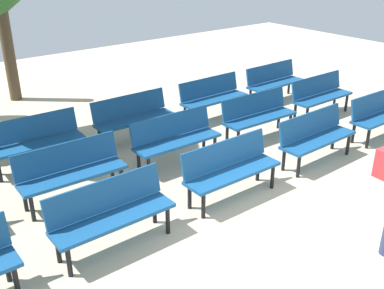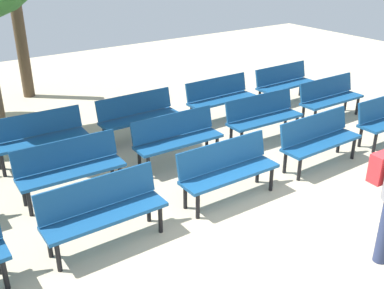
{
  "view_description": "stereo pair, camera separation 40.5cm",
  "coord_description": "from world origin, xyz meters",
  "px_view_note": "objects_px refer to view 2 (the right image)",
  "views": [
    {
      "loc": [
        -4.17,
        -2.86,
        3.62
      ],
      "look_at": [
        0.0,
        2.49,
        0.55
      ],
      "focal_mm": 42.55,
      "sensor_mm": 36.0,
      "label": 1
    },
    {
      "loc": [
        -3.84,
        -3.1,
        3.62
      ],
      "look_at": [
        0.0,
        2.49,
        0.55
      ],
      "focal_mm": 42.55,
      "sensor_mm": 36.0,
      "label": 2
    }
  ],
  "objects_px": {
    "bench_r1_c1": "(70,166)",
    "bench_r0_c2": "(227,168)",
    "bench_r2_c1": "(39,135)",
    "bench_r2_c3": "(220,96)",
    "bench_r0_c3": "(319,138)",
    "bench_r2_c2": "(138,114)",
    "bench_r1_c3": "(263,115)",
    "bench_r1_c4": "(330,96)",
    "bench_r1_c2": "(177,136)",
    "bench_r2_c4": "(284,82)",
    "tree_1": "(21,41)",
    "bench_r0_c1": "(103,208)"
  },
  "relations": [
    {
      "from": "bench_r1_c1",
      "to": "bench_r0_c2",
      "type": "bearing_deg",
      "value": -34.11
    },
    {
      "from": "bench_r2_c1",
      "to": "bench_r2_c3",
      "type": "relative_size",
      "value": 1.01
    },
    {
      "from": "bench_r0_c3",
      "to": "bench_r2_c2",
      "type": "height_order",
      "value": "same"
    },
    {
      "from": "bench_r1_c3",
      "to": "bench_r2_c2",
      "type": "height_order",
      "value": "same"
    },
    {
      "from": "bench_r1_c4",
      "to": "bench_r2_c3",
      "type": "relative_size",
      "value": 1.0
    },
    {
      "from": "bench_r0_c2",
      "to": "bench_r1_c1",
      "type": "xyz_separation_m",
      "value": [
        -1.92,
        1.39,
        0.0
      ]
    },
    {
      "from": "bench_r1_c3",
      "to": "bench_r2_c1",
      "type": "xyz_separation_m",
      "value": [
        -3.9,
        1.46,
        0.0
      ]
    },
    {
      "from": "bench_r1_c2",
      "to": "bench_r1_c3",
      "type": "relative_size",
      "value": 1.0
    },
    {
      "from": "bench_r2_c4",
      "to": "tree_1",
      "type": "relative_size",
      "value": 0.58
    },
    {
      "from": "tree_1",
      "to": "bench_r0_c1",
      "type": "bearing_deg",
      "value": -98.33
    },
    {
      "from": "bench_r0_c1",
      "to": "bench_r1_c2",
      "type": "bearing_deg",
      "value": 34.98
    },
    {
      "from": "bench_r2_c4",
      "to": "tree_1",
      "type": "distance_m",
      "value": 6.4
    },
    {
      "from": "bench_r0_c1",
      "to": "bench_r1_c4",
      "type": "height_order",
      "value": "same"
    },
    {
      "from": "bench_r0_c1",
      "to": "bench_r1_c4",
      "type": "xyz_separation_m",
      "value": [
        5.97,
        1.38,
        0.0
      ]
    },
    {
      "from": "bench_r0_c3",
      "to": "tree_1",
      "type": "height_order",
      "value": "tree_1"
    },
    {
      "from": "bench_r1_c3",
      "to": "bench_r2_c2",
      "type": "xyz_separation_m",
      "value": [
        -1.98,
        1.43,
        0.0
      ]
    },
    {
      "from": "bench_r2_c2",
      "to": "bench_r1_c3",
      "type": "bearing_deg",
      "value": -35.58
    },
    {
      "from": "bench_r0_c1",
      "to": "bench_r2_c1",
      "type": "bearing_deg",
      "value": 88.63
    },
    {
      "from": "bench_r0_c2",
      "to": "bench_r2_c2",
      "type": "height_order",
      "value": "same"
    },
    {
      "from": "bench_r0_c3",
      "to": "bench_r2_c2",
      "type": "bearing_deg",
      "value": 124.86
    },
    {
      "from": "bench_r1_c4",
      "to": "bench_r2_c1",
      "type": "xyz_separation_m",
      "value": [
        -5.9,
        1.42,
        0.0
      ]
    },
    {
      "from": "bench_r1_c4",
      "to": "bench_r2_c1",
      "type": "height_order",
      "value": "same"
    },
    {
      "from": "bench_r0_c2",
      "to": "bench_r1_c3",
      "type": "distance_m",
      "value": 2.39
    },
    {
      "from": "bench_r2_c2",
      "to": "bench_r2_c3",
      "type": "relative_size",
      "value": 1.0
    },
    {
      "from": "bench_r0_c1",
      "to": "bench_r1_c4",
      "type": "relative_size",
      "value": 1.0
    },
    {
      "from": "bench_r1_c2",
      "to": "bench_r1_c4",
      "type": "relative_size",
      "value": 1.01
    },
    {
      "from": "bench_r1_c1",
      "to": "bench_r2_c3",
      "type": "relative_size",
      "value": 1.01
    },
    {
      "from": "bench_r1_c4",
      "to": "bench_r1_c3",
      "type": "bearing_deg",
      "value": -178.88
    },
    {
      "from": "bench_r1_c3",
      "to": "bench_r0_c3",
      "type": "bearing_deg",
      "value": -86.69
    },
    {
      "from": "bench_r1_c2",
      "to": "bench_r0_c3",
      "type": "bearing_deg",
      "value": -35.0
    },
    {
      "from": "bench_r1_c1",
      "to": "bench_r2_c1",
      "type": "bearing_deg",
      "value": 92.21
    },
    {
      "from": "bench_r2_c3",
      "to": "bench_r2_c4",
      "type": "height_order",
      "value": "same"
    },
    {
      "from": "bench_r0_c1",
      "to": "bench_r2_c2",
      "type": "relative_size",
      "value": 1.0
    },
    {
      "from": "bench_r0_c1",
      "to": "bench_r0_c3",
      "type": "xyz_separation_m",
      "value": [
        4.01,
        -0.03,
        0.0
      ]
    },
    {
      "from": "bench_r2_c3",
      "to": "bench_r2_c4",
      "type": "xyz_separation_m",
      "value": [
        1.94,
        -0.01,
        0.0
      ]
    },
    {
      "from": "bench_r2_c3",
      "to": "bench_r0_c3",
      "type": "bearing_deg",
      "value": -90.62
    },
    {
      "from": "bench_r1_c2",
      "to": "tree_1",
      "type": "height_order",
      "value": "tree_1"
    },
    {
      "from": "bench_r2_c3",
      "to": "tree_1",
      "type": "height_order",
      "value": "tree_1"
    },
    {
      "from": "bench_r1_c2",
      "to": "bench_r0_c1",
      "type": "bearing_deg",
      "value": -144.16
    },
    {
      "from": "bench_r0_c3",
      "to": "bench_r1_c3",
      "type": "xyz_separation_m",
      "value": [
        -0.03,
        1.37,
        0.0
      ]
    },
    {
      "from": "bench_r1_c1",
      "to": "tree_1",
      "type": "distance_m",
      "value": 5.44
    },
    {
      "from": "bench_r0_c3",
      "to": "bench_r2_c4",
      "type": "relative_size",
      "value": 1.0
    },
    {
      "from": "bench_r1_c2",
      "to": "bench_r2_c4",
      "type": "bearing_deg",
      "value": 19.71
    },
    {
      "from": "bench_r2_c3",
      "to": "bench_r2_c4",
      "type": "relative_size",
      "value": 1.0
    },
    {
      "from": "bench_r0_c1",
      "to": "bench_r0_c2",
      "type": "bearing_deg",
      "value": -0.3
    },
    {
      "from": "bench_r1_c3",
      "to": "bench_r1_c4",
      "type": "relative_size",
      "value": 1.01
    },
    {
      "from": "bench_r1_c4",
      "to": "bench_r2_c3",
      "type": "xyz_separation_m",
      "value": [
        -1.96,
        1.37,
        0.0
      ]
    },
    {
      "from": "bench_r1_c3",
      "to": "bench_r2_c2",
      "type": "bearing_deg",
      "value": 146.16
    },
    {
      "from": "bench_r1_c2",
      "to": "bench_r1_c1",
      "type": "bearing_deg",
      "value": -177.89
    },
    {
      "from": "bench_r1_c1",
      "to": "bench_r1_c2",
      "type": "bearing_deg",
      "value": 2.88
    }
  ]
}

